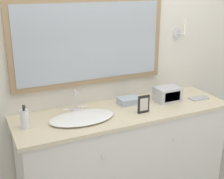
# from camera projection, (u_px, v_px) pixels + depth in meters

# --- Properties ---
(wall_back) EXTENTS (8.00, 0.18, 2.55)m
(wall_back) POSITION_uv_depth(u_px,v_px,m) (108.00, 57.00, 2.74)
(wall_back) COLOR silver
(wall_back) RESTS_ON ground_plane
(vanity_counter) EXTENTS (1.84, 0.57, 0.89)m
(vanity_counter) POSITION_uv_depth(u_px,v_px,m) (124.00, 156.00, 2.75)
(vanity_counter) COLOR silver
(vanity_counter) RESTS_ON ground_plane
(sink_basin) EXTENTS (0.52, 0.35, 0.19)m
(sink_basin) POSITION_uv_depth(u_px,v_px,m) (82.00, 117.00, 2.43)
(sink_basin) COLOR white
(sink_basin) RESTS_ON vanity_counter
(soap_bottle) EXTENTS (0.06, 0.06, 0.18)m
(soap_bottle) POSITION_uv_depth(u_px,v_px,m) (25.00, 119.00, 2.26)
(soap_bottle) COLOR white
(soap_bottle) RESTS_ON vanity_counter
(appliance_box) EXTENTS (0.22, 0.16, 0.13)m
(appliance_box) POSITION_uv_depth(u_px,v_px,m) (168.00, 94.00, 2.80)
(appliance_box) COLOR #BCBCC1
(appliance_box) RESTS_ON vanity_counter
(picture_frame) EXTENTS (0.10, 0.01, 0.15)m
(picture_frame) POSITION_uv_depth(u_px,v_px,m) (144.00, 104.00, 2.53)
(picture_frame) COLOR black
(picture_frame) RESTS_ON vanity_counter
(hand_towel_near_sink) EXTENTS (0.19, 0.13, 0.05)m
(hand_towel_near_sink) POSITION_uv_depth(u_px,v_px,m) (129.00, 101.00, 2.74)
(hand_towel_near_sink) COLOR #A8B7C6
(hand_towel_near_sink) RESTS_ON vanity_counter
(metal_tray) EXTENTS (0.18, 0.09, 0.01)m
(metal_tray) POSITION_uv_depth(u_px,v_px,m) (199.00, 98.00, 2.87)
(metal_tray) COLOR #ADADB2
(metal_tray) RESTS_ON vanity_counter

